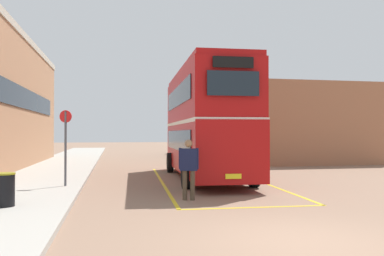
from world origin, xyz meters
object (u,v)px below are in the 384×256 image
Objects in this scene: bus_stop_sign at (66,140)px; double_decker_bus at (205,122)px; single_deck_bus at (196,137)px; pedestrian_boarding at (189,164)px; litter_bin at (5,190)px.

double_decker_bus is at bearing 23.24° from bus_stop_sign.
single_deck_bus is 23.92m from pedestrian_boarding.
single_deck_bus is 22.31m from bus_stop_sign.
double_decker_bus is at bearing 71.91° from pedestrian_boarding.
pedestrian_boarding is 2.13× the size of litter_bin.
bus_stop_sign is (-3.89, 2.94, 0.69)m from pedestrian_boarding.
bus_stop_sign is at bearing -113.75° from single_deck_bus.
bus_stop_sign is (-8.98, -20.42, 0.11)m from single_deck_bus.
bus_stop_sign is (-5.64, -2.42, -0.76)m from double_decker_bus.
single_deck_bus is at bearing 66.25° from bus_stop_sign.
litter_bin is (-4.92, -0.85, -0.50)m from pedestrian_boarding.
single_deck_bus is 4.81× the size of pedestrian_boarding.
pedestrian_boarding is 4.92m from bus_stop_sign.
pedestrian_boarding is at bearing -108.09° from double_decker_bus.
double_decker_bus is 11.68× the size of litter_bin.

